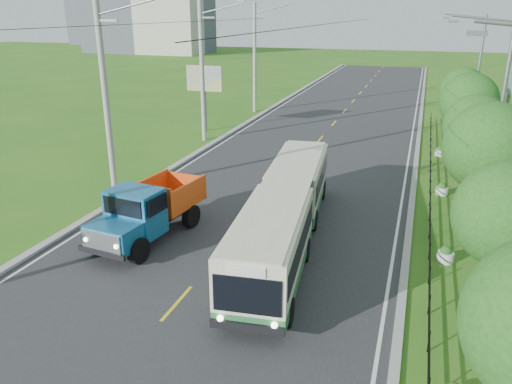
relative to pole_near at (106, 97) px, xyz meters
The scene contains 24 objects.
ground 13.24m from the pole_near, 47.45° to the right, with size 240.00×240.00×0.00m, color #2D6517.
road 14.67m from the pole_near, 53.09° to the left, with size 14.00×120.00×0.02m, color #28282B.
curb_left 12.14m from the pole_near, 84.48° to the left, with size 0.40×120.00×0.15m, color #9E9E99.
curb_right 19.60m from the pole_near, 35.52° to the left, with size 0.30×120.00×0.10m, color #9E9E99.
edge_line_left 12.22m from the pole_near, 81.66° to the left, with size 0.12×120.00×0.00m, color silver.
edge_line_right 19.21m from the pole_near, 36.41° to the left, with size 0.12×120.00×0.00m, color silver.
centre_dash 13.23m from the pole_near, 47.45° to the right, with size 0.12×2.20×0.00m, color yellow.
railing_right 17.68m from the pole_near, 17.09° to the left, with size 0.04×40.00×0.60m, color black.
pole_near is the anchor object (origin of this frame).
pole_mid 12.00m from the pole_near, 90.00° to the left, with size 3.51×0.32×10.00m.
pole_far 24.00m from the pole_near, 90.00° to the left, with size 3.51×0.32×10.00m.
tree_second 19.44m from the pole_near, 20.74° to the right, with size 3.18×3.26×5.30m.
tree_third 18.17m from the pole_near, ahead, with size 3.60×3.62×6.00m.
tree_fourth 18.89m from the pole_near, 15.84° to the left, with size 3.24×3.31×5.40m.
tree_fifth 21.31m from the pole_near, 31.59° to the left, with size 3.48×3.52×5.80m.
tree_back 24.98m from the pole_near, 43.41° to the left, with size 3.30×3.36×5.50m.
streetlight_mid 19.56m from the pole_near, 14.81° to the left, with size 3.02×0.20×9.07m.
streetlight_far 26.80m from the pole_near, 45.14° to the left, with size 3.02×0.20×9.07m.
planter_near 17.79m from the pole_near, 10.09° to the right, with size 0.64×0.64×0.67m.
planter_mid 18.23m from the pole_near, 16.52° to the left, with size 0.64×0.64×0.67m.
planter_far 21.83m from the pole_near, 37.63° to the left, with size 0.64×0.64×0.67m.
billboard_left 15.10m from the pole_near, 94.72° to the left, with size 3.00×0.20×5.20m.
bus 11.61m from the pole_near, 18.29° to the right, with size 3.66×13.98×2.67m.
dump_truck 7.69m from the pole_near, 44.46° to the right, with size 2.89×6.11×2.47m.
Camera 1 is at (7.07, -12.86, 9.23)m, focal length 35.00 mm.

